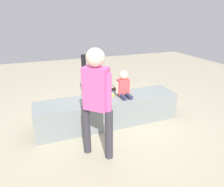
# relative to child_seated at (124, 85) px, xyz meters

# --- Properties ---
(ground_plane) EXTENTS (12.00, 12.00, 0.00)m
(ground_plane) POSITION_rel_child_seated_xyz_m (-0.30, 0.01, -0.73)
(ground_plane) COLOR #ABA388
(concrete_ledge) EXTENTS (2.61, 0.59, 0.52)m
(concrete_ledge) POSITION_rel_child_seated_xyz_m (-0.30, 0.01, -0.47)
(concrete_ledge) COLOR gray
(concrete_ledge) RESTS_ON ground_plane
(child_seated) EXTENTS (0.28, 0.32, 0.48)m
(child_seated) POSITION_rel_child_seated_xyz_m (0.00, 0.00, 0.00)
(child_seated) COLOR #262B4A
(child_seated) RESTS_ON concrete_ledge
(adult_standing) EXTENTS (0.37, 0.36, 1.57)m
(adult_standing) POSITION_rel_child_seated_xyz_m (-0.75, -0.80, 0.22)
(adult_standing) COLOR #35323B
(adult_standing) RESTS_ON ground_plane
(cake_plate) EXTENTS (0.22, 0.22, 0.07)m
(cake_plate) POSITION_rel_child_seated_xyz_m (-0.26, 0.12, -0.19)
(cake_plate) COLOR yellow
(cake_plate) RESTS_ON concrete_ledge
(gift_bag) EXTENTS (0.19, 0.08, 0.29)m
(gift_bag) POSITION_rel_child_seated_xyz_m (-1.40, 0.50, -0.60)
(gift_bag) COLOR gold
(gift_bag) RESTS_ON ground_plane
(railing_post) EXTENTS (0.36, 0.36, 1.08)m
(railing_post) POSITION_rel_child_seated_xyz_m (-0.43, 1.31, -0.33)
(railing_post) COLOR black
(railing_post) RESTS_ON ground_plane
(water_bottle_near_gift) EXTENTS (0.07, 0.07, 0.21)m
(water_bottle_near_gift) POSITION_rel_child_seated_xyz_m (0.63, 0.90, -0.63)
(water_bottle_near_gift) COLOR silver
(water_bottle_near_gift) RESTS_ON ground_plane
(party_cup_red) EXTENTS (0.08, 0.08, 0.09)m
(party_cup_red) POSITION_rel_child_seated_xyz_m (-0.74, 0.60, -0.68)
(party_cup_red) COLOR red
(party_cup_red) RESTS_ON ground_plane
(cake_box_white) EXTENTS (0.40, 0.35, 0.13)m
(cake_box_white) POSITION_rel_child_seated_xyz_m (-1.08, 1.03, -0.66)
(cake_box_white) COLOR white
(cake_box_white) RESTS_ON ground_plane
(handbag_black_leather) EXTENTS (0.29, 0.10, 0.32)m
(handbag_black_leather) POSITION_rel_child_seated_xyz_m (0.19, 1.20, -0.61)
(handbag_black_leather) COLOR black
(handbag_black_leather) RESTS_ON ground_plane
(handbag_brown_canvas) EXTENTS (0.26, 0.15, 0.35)m
(handbag_brown_canvas) POSITION_rel_child_seated_xyz_m (0.13, 0.57, -0.60)
(handbag_brown_canvas) COLOR brown
(handbag_brown_canvas) RESTS_ON ground_plane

